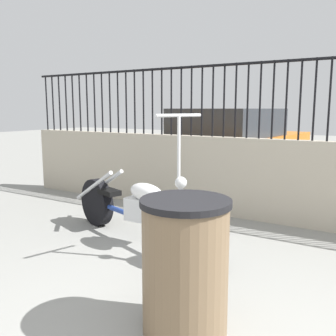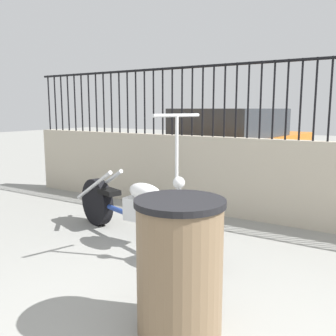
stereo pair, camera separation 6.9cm
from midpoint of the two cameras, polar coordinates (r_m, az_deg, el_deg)
low_wall at (r=4.75m, az=22.17°, el=-2.52°), size 9.29×0.18×1.05m
fence_railing at (r=4.67m, az=23.01°, el=11.12°), size 9.29×0.04×0.95m
motorcycle_blue at (r=4.08m, az=-5.34°, el=-5.94°), size 2.26×0.94×1.38m
trash_bin at (r=2.43m, az=2.61°, el=-14.81°), size 0.57×0.57×0.87m
car_orange at (r=7.75m, az=10.28°, el=3.61°), size 2.22×4.57×1.42m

